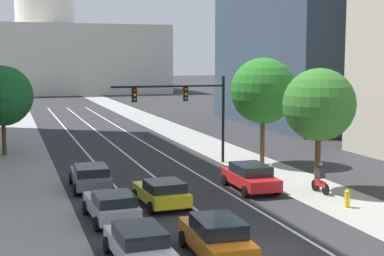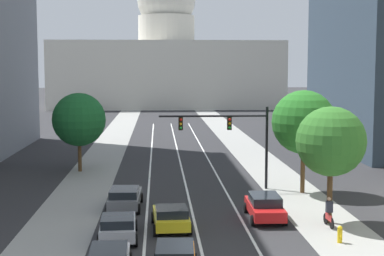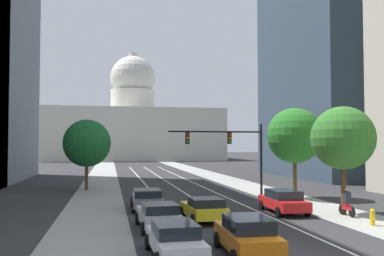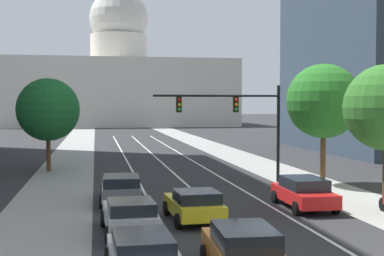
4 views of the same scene
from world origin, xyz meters
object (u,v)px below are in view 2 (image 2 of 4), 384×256
cyclist (329,212)px  capitol_building (167,65)px  fire_hydrant (340,234)px  traffic_signal_mast (232,131)px  car_red (265,206)px  street_tree_near_right (304,122)px  car_silver (118,226)px  street_tree_mid_left (79,120)px  car_yellow (171,217)px  street_tree_mid_right (331,142)px  car_gray (125,197)px

cyclist → capitol_building: bearing=1.6°
fire_hydrant → capitol_building: bearing=93.8°
traffic_signal_mast → car_red: bearing=-84.0°
capitol_building → street_tree_near_right: size_ratio=6.86×
car_silver → street_tree_mid_left: 21.48m
cyclist → fire_hydrant: bearing=171.5°
fire_hydrant → cyclist: cyclist is taller
car_yellow → street_tree_near_right: bearing=-49.9°
car_silver → street_tree_mid_right: (12.09, 2.61, 4.07)m
car_gray → traffic_signal_mast: bearing=-51.7°
car_yellow → street_tree_mid_left: bearing=19.0°
cyclist → street_tree_mid_left: size_ratio=0.25×
traffic_signal_mast → street_tree_mid_right: 10.80m
car_gray → traffic_signal_mast: size_ratio=0.57×
car_yellow → car_gray: car_gray is taller
capitol_building → cyclist: (7.59, -105.59, -8.67)m
car_red → street_tree_mid_right: bearing=-106.5°
car_yellow → street_tree_mid_right: street_tree_mid_right is taller
street_tree_mid_right → car_silver: bearing=-167.8°
car_silver → car_gray: bearing=-2.2°
car_red → cyclist: 3.86m
car_red → car_yellow: car_red is taller
capitol_building → fire_hydrant: (7.28, -108.63, -9.05)m
capitol_building → street_tree_near_right: bearing=-85.1°
fire_hydrant → street_tree_mid_left: 27.51m
car_red → car_yellow: 5.99m
car_yellow → street_tree_mid_right: size_ratio=0.61×
fire_hydrant → street_tree_mid_right: (0.57, 3.83, 4.34)m
fire_hydrant → street_tree_near_right: 13.01m
traffic_signal_mast → street_tree_near_right: street_tree_near_right is taller
traffic_signal_mast → street_tree_mid_right: size_ratio=1.19×
traffic_signal_mast → fire_hydrant: 14.72m
car_yellow → street_tree_mid_left: (-7.54, 18.80, 3.83)m
traffic_signal_mast → cyclist: (4.26, -10.60, -3.49)m
car_red → cyclist: cyclist is taller
capitol_building → car_red: capitol_building is taller
capitol_building → car_red: (4.25, -103.66, -8.74)m
car_yellow → car_gray: bearing=27.0°
car_yellow → fire_hydrant: size_ratio=4.56×
traffic_signal_mast → cyclist: size_ratio=4.72×
car_silver → car_red: size_ratio=0.94×
capitol_building → car_silver: bearing=-92.3°
car_silver → fire_hydrant: 11.59m
traffic_signal_mast → fire_hydrant: bearing=-73.9°
street_tree_mid_left → car_silver: bearing=-77.1°
car_red → street_tree_near_right: (4.08, 7.13, 4.36)m
fire_hydrant → street_tree_mid_right: size_ratio=0.13×
car_yellow → street_tree_near_right: 14.03m
car_yellow → street_tree_near_right: street_tree_near_right is taller
traffic_signal_mast → fire_hydrant: (3.94, -13.64, -3.88)m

